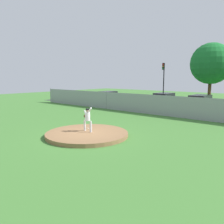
# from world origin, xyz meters

# --- Properties ---
(ground_plane) EXTENTS (80.00, 80.00, 0.00)m
(ground_plane) POSITION_xyz_m (0.00, 6.00, 0.00)
(ground_plane) COLOR #427A33
(asphalt_strip) EXTENTS (44.00, 7.00, 0.01)m
(asphalt_strip) POSITION_xyz_m (0.00, 14.50, 0.00)
(asphalt_strip) COLOR #2B2B2D
(asphalt_strip) RESTS_ON ground_plane
(pitchers_mound) EXTENTS (5.17, 5.17, 0.24)m
(pitchers_mound) POSITION_xyz_m (0.00, 0.00, 0.12)
(pitchers_mound) COLOR olive
(pitchers_mound) RESTS_ON ground_plane
(pitcher_youth) EXTENTS (0.79, 0.32, 1.58)m
(pitcher_youth) POSITION_xyz_m (-0.15, 0.19, 1.14)
(pitcher_youth) COLOR silver
(pitcher_youth) RESTS_ON pitchers_mound
(baseball) EXTENTS (0.07, 0.07, 0.07)m
(baseball) POSITION_xyz_m (-0.68, 0.70, 0.27)
(baseball) COLOR white
(baseball) RESTS_ON pitchers_mound
(chainlink_fence) EXTENTS (37.14, 0.07, 2.06)m
(chainlink_fence) POSITION_xyz_m (0.00, 10.00, 0.98)
(chainlink_fence) COLOR gray
(chainlink_fence) RESTS_ON ground_plane
(parked_car_red) EXTENTS (1.86, 4.79, 1.79)m
(parked_car_red) POSITION_xyz_m (1.60, 14.98, 0.85)
(parked_car_red) COLOR #A81919
(parked_car_red) RESTS_ON ground_plane
(parked_car_charcoal) EXTENTS (1.92, 4.30, 1.70)m
(parked_car_charcoal) POSITION_xyz_m (-11.07, 14.35, 0.82)
(parked_car_charcoal) COLOR #232328
(parked_car_charcoal) RESTS_ON ground_plane
(parked_car_burgundy) EXTENTS (1.93, 4.32, 1.81)m
(parked_car_burgundy) POSITION_xyz_m (-2.66, 14.93, 0.85)
(parked_car_burgundy) COLOR maroon
(parked_car_burgundy) RESTS_ON ground_plane
(traffic_light_near) EXTENTS (0.28, 0.46, 5.56)m
(traffic_light_near) POSITION_xyz_m (-5.04, 19.07, 3.75)
(traffic_light_near) COLOR black
(traffic_light_near) RESTS_ON ground_plane
(tree_bushy_near) EXTENTS (5.59, 5.59, 8.30)m
(tree_bushy_near) POSITION_xyz_m (-0.22, 23.41, 5.49)
(tree_bushy_near) COLOR #4C331E
(tree_bushy_near) RESTS_ON ground_plane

